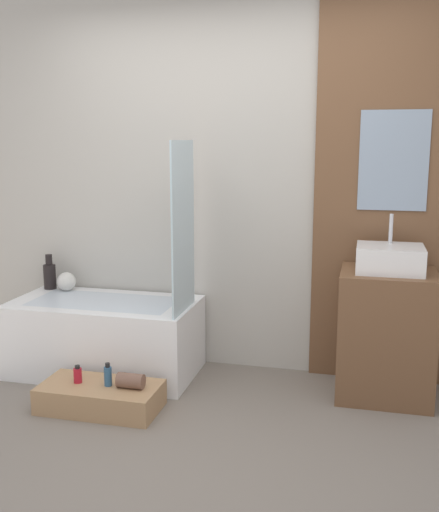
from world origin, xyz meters
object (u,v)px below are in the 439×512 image
at_px(wooden_step_bench, 100,397).
at_px(sink, 390,259).
at_px(vase_tall_dark, 50,275).
at_px(bottle_soap_secondary, 108,376).
at_px(bathtub, 105,336).
at_px(vase_round_light, 66,281).
at_px(bottle_soap_primary, 78,375).

bearing_deg(wooden_step_bench, sink, 20.68).
bearing_deg(sink, vase_tall_dark, 175.82).
bearing_deg(bottle_soap_secondary, wooden_step_bench, 180.00).
height_order(wooden_step_bench, bottle_soap_secondary, bottle_soap_secondary).
height_order(bathtub, wooden_step_bench, bathtub).
xyz_separation_m(bathtub, sink, (1.88, 0.06, 0.63)).
distance_m(vase_tall_dark, bottle_soap_secondary, 1.21).
bearing_deg(wooden_step_bench, bathtub, 111.43).
bearing_deg(bathtub, sink, 1.80).
xyz_separation_m(vase_round_light, bottle_soap_primary, (0.47, -0.78, -0.37)).
relative_size(bathtub, sink, 3.17).
distance_m(bathtub, bottle_soap_primary, 0.57).
bearing_deg(bottle_soap_secondary, vase_tall_dark, 135.47).
relative_size(vase_tall_dark, vase_round_light, 1.89).
relative_size(wooden_step_bench, bottle_soap_secondary, 5.08).
bearing_deg(wooden_step_bench, bottle_soap_secondary, 0.00).
bearing_deg(bathtub, bottle_soap_secondary, -64.00).
xyz_separation_m(vase_round_light, bottle_soap_secondary, (0.67, -0.78, -0.36)).
xyz_separation_m(wooden_step_bench, bottle_soap_primary, (-0.14, 0.00, 0.13)).
distance_m(wooden_step_bench, sink, 1.95).
xyz_separation_m(sink, bottle_soap_secondary, (-1.61, -0.63, -0.67)).
height_order(wooden_step_bench, bottle_soap_primary, bottle_soap_primary).
height_order(vase_tall_dark, bottle_soap_secondary, vase_tall_dark).
distance_m(vase_round_light, bottle_soap_primary, 0.98).
bearing_deg(vase_tall_dark, sink, -4.18).
xyz_separation_m(wooden_step_bench, vase_round_light, (-0.61, 0.78, 0.50)).
relative_size(wooden_step_bench, vase_round_light, 5.23).
bearing_deg(bottle_soap_primary, vase_round_light, 121.12).
relative_size(vase_round_light, bottle_soap_secondary, 0.97).
xyz_separation_m(sink, vase_round_light, (-2.27, 0.15, -0.31)).
relative_size(bottle_soap_primary, bottle_soap_secondary, 0.77).
bearing_deg(wooden_step_bench, vase_round_light, 128.25).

